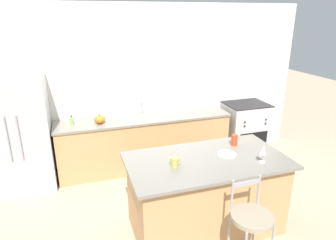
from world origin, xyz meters
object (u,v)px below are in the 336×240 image
dinner_plate (227,154)px  wine_glass (263,150)px  refrigerator (19,135)px  soap_bottle (72,121)px  oven_range (244,128)px  coffee_mug (175,162)px  tumbler_cup (234,140)px  pumpkin_decoration (100,120)px  bar_stool_near (251,226)px

dinner_plate → wine_glass: wine_glass is taller
refrigerator → soap_bottle: (0.76, 0.05, 0.11)m
refrigerator → oven_range: size_ratio=1.76×
coffee_mug → tumbler_cup: 0.96m
oven_range → wine_glass: size_ratio=4.64×
dinner_plate → pumpkin_decoration: (-1.32, 1.66, 0.02)m
tumbler_cup → pumpkin_decoration: (-1.54, 1.45, -0.04)m
bar_stool_near → coffee_mug: coffee_mug is taller
dinner_plate → tumbler_cup: size_ratio=1.63×
soap_bottle → bar_stool_near: bearing=-58.5°
oven_range → pumpkin_decoration: bearing=-178.7°
oven_range → dinner_plate: oven_range is taller
refrigerator → pumpkin_decoration: bearing=-1.2°
refrigerator → coffee_mug: refrigerator is taller
wine_glass → coffee_mug: size_ratio=1.68×
dinner_plate → coffee_mug: (-0.69, -0.08, 0.04)m
dinner_plate → pumpkin_decoration: 2.12m
oven_range → tumbler_cup: 1.95m
dinner_plate → coffee_mug: bearing=-173.4°
oven_range → soap_bottle: 3.12m
wine_glass → tumbler_cup: (-0.06, 0.51, -0.08)m
bar_stool_near → soap_bottle: soap_bottle is taller
oven_range → bar_stool_near: (-1.51, -2.55, 0.10)m
bar_stool_near → pumpkin_decoration: (-1.15, 2.49, 0.39)m
soap_bottle → dinner_plate: bearing=-45.0°
wine_glass → tumbler_cup: wine_glass is taller
tumbler_cup → pumpkin_decoration: bearing=136.8°
bar_stool_near → soap_bottle: bearing=121.5°
bar_stool_near → dinner_plate: bearing=78.7°
wine_glass → pumpkin_decoration: 2.53m
wine_glass → pumpkin_decoration: size_ratio=1.25×
pumpkin_decoration → soap_bottle: size_ratio=1.07×
oven_range → tumbler_cup: bearing=-126.8°
coffee_mug → pumpkin_decoration: size_ratio=0.75×
coffee_mug → pumpkin_decoration: (-0.63, 1.74, -0.02)m
coffee_mug → soap_bottle: soap_bottle is taller
refrigerator → wine_glass: refrigerator is taller
oven_range → tumbler_cup: (-1.12, -1.50, 0.52)m
pumpkin_decoration → oven_range: bearing=1.3°
refrigerator → oven_range: (3.84, 0.04, -0.37)m
oven_range → coffee_mug: bearing=-138.4°
bar_stool_near → refrigerator: bearing=132.8°
pumpkin_decoration → bar_stool_near: bearing=-65.2°
oven_range → soap_bottle: size_ratio=6.22×
dinner_plate → tumbler_cup: bearing=44.7°
tumbler_cup → pumpkin_decoration: 2.11m
dinner_plate → coffee_mug: 0.69m
pumpkin_decoration → soap_bottle: (-0.42, 0.07, -0.00)m
wine_glass → oven_range: bearing=62.3°
pumpkin_decoration → wine_glass: bearing=-50.7°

